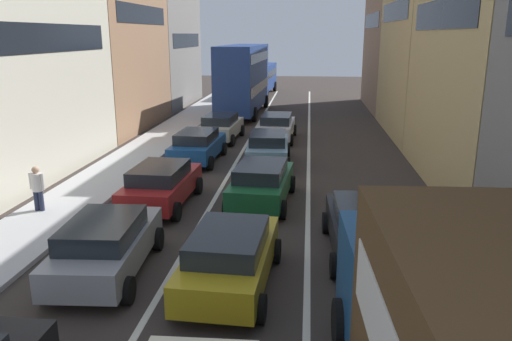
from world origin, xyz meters
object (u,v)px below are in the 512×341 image
(coupe_centre_lane_fourth, at_px, (268,147))
(sedan_left_lane_third, at_px, (161,184))
(sedan_left_lane_fourth, at_px, (198,145))
(hatchback_centre_lane_third, at_px, (262,182))
(sedan_left_lane_fifth, at_px, (221,127))
(pedestrian_near_kerb, at_px, (37,187))
(sedan_centre_lane_second, at_px, (230,256))
(wagon_left_lane_second, at_px, (106,244))
(sedan_right_lane_behind_truck, at_px, (365,227))
(bus_mid_queue_primary, at_px, (243,76))
(bus_far_queue_secondary, at_px, (258,77))
(sedan_centre_lane_fifth, at_px, (277,126))

(coupe_centre_lane_fourth, bearing_deg, sedan_left_lane_third, 150.49)
(sedan_left_lane_third, height_order, sedan_left_lane_fourth, same)
(hatchback_centre_lane_third, xyz_separation_m, sedan_left_lane_fifth, (-3.31, 10.76, 0.00))
(pedestrian_near_kerb, bearing_deg, sedan_left_lane_fourth, -21.56)
(sedan_centre_lane_second, xyz_separation_m, sedan_left_lane_third, (-3.28, 5.58, 0.00))
(wagon_left_lane_second, bearing_deg, sedan_left_lane_third, -2.24)
(sedan_left_lane_fourth, xyz_separation_m, sedan_right_lane_behind_truck, (6.72, -9.70, 0.00))
(coupe_centre_lane_fourth, height_order, bus_mid_queue_primary, bus_mid_queue_primary)
(wagon_left_lane_second, distance_m, bus_far_queue_secondary, 38.77)
(sedan_left_lane_third, xyz_separation_m, coupe_centre_lane_fourth, (3.20, 6.29, 0.00))
(coupe_centre_lane_fourth, relative_size, sedan_centre_lane_fifth, 1.01)
(bus_far_queue_secondary, bearing_deg, wagon_left_lane_second, -177.20)
(wagon_left_lane_second, height_order, hatchback_centre_lane_third, same)
(sedan_centre_lane_second, bearing_deg, sedan_left_lane_fifth, 13.22)
(sedan_left_lane_fifth, height_order, sedan_right_lane_behind_truck, same)
(hatchback_centre_lane_third, relative_size, sedan_centre_lane_fifth, 1.01)
(sedan_centre_lane_fifth, bearing_deg, sedan_left_lane_fourth, 150.07)
(sedan_left_lane_third, distance_m, sedan_right_lane_behind_truck, 7.44)
(wagon_left_lane_second, xyz_separation_m, hatchback_centre_lane_third, (3.33, 5.80, 0.00))
(hatchback_centre_lane_third, distance_m, pedestrian_near_kerb, 7.49)
(hatchback_centre_lane_third, bearing_deg, sedan_left_lane_fifth, 20.97)
(wagon_left_lane_second, bearing_deg, bus_mid_queue_primary, -3.66)
(hatchback_centre_lane_third, height_order, sedan_left_lane_fourth, same)
(sedan_left_lane_fifth, bearing_deg, sedan_right_lane_behind_truck, -153.16)
(wagon_left_lane_second, height_order, sedan_centre_lane_fifth, same)
(sedan_right_lane_behind_truck, relative_size, pedestrian_near_kerb, 2.63)
(sedan_centre_lane_fifth, bearing_deg, sedan_left_lane_third, 166.24)
(sedan_left_lane_third, distance_m, sedan_centre_lane_fifth, 12.21)
(sedan_left_lane_third, relative_size, bus_mid_queue_primary, 0.41)
(sedan_centre_lane_second, bearing_deg, sedan_centre_lane_fifth, 2.77)
(hatchback_centre_lane_third, distance_m, sedan_left_lane_fifth, 11.26)
(hatchback_centre_lane_third, bearing_deg, bus_far_queue_secondary, 9.85)
(hatchback_centre_lane_third, bearing_deg, wagon_left_lane_second, 154.06)
(hatchback_centre_lane_third, relative_size, sedan_right_lane_behind_truck, 1.01)
(coupe_centre_lane_fourth, bearing_deg, sedan_left_lane_fifth, 28.73)
(sedan_centre_lane_second, bearing_deg, sedan_left_lane_third, 33.12)
(wagon_left_lane_second, distance_m, pedestrian_near_kerb, 5.57)
(bus_mid_queue_primary, bearing_deg, sedan_left_lane_third, -178.78)
(sedan_left_lane_fourth, bearing_deg, bus_mid_queue_primary, 1.16)
(hatchback_centre_lane_third, bearing_deg, pedestrian_near_kerb, 108.25)
(hatchback_centre_lane_third, xyz_separation_m, coupe_centre_lane_fourth, (-0.24, 5.70, 0.00))
(sedan_centre_lane_second, xyz_separation_m, pedestrian_near_kerb, (-7.09, 4.31, 0.15))
(sedan_centre_lane_second, distance_m, hatchback_centre_lane_third, 6.17)
(sedan_centre_lane_fifth, bearing_deg, wagon_left_lane_second, 171.24)
(sedan_centre_lane_second, bearing_deg, hatchback_centre_lane_third, 1.15)
(sedan_centre_lane_second, distance_m, sedan_left_lane_fifth, 17.22)
(wagon_left_lane_second, relative_size, sedan_left_lane_fifth, 1.00)
(sedan_centre_lane_fifth, distance_m, sedan_right_lane_behind_truck, 15.52)
(sedan_centre_lane_second, xyz_separation_m, hatchback_centre_lane_third, (0.17, 6.17, 0.00))
(sedan_left_lane_fourth, height_order, sedan_right_lane_behind_truck, same)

